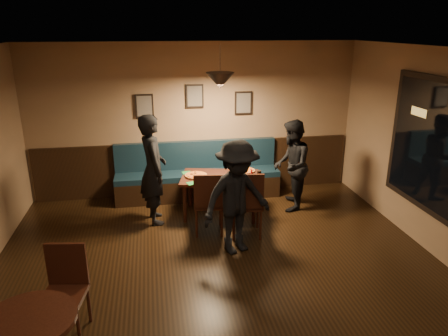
% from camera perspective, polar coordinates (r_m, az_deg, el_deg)
% --- Properties ---
extents(floor, '(7.00, 7.00, 0.00)m').
position_cam_1_polar(floor, '(5.18, 0.80, -17.45)').
color(floor, black).
rests_on(floor, ground).
extents(ceiling, '(7.00, 7.00, 0.00)m').
position_cam_1_polar(ceiling, '(4.19, 0.98, 15.22)').
color(ceiling, silver).
rests_on(ceiling, ground).
extents(wall_back, '(6.00, 0.00, 6.00)m').
position_cam_1_polar(wall_back, '(7.82, -3.94, 6.46)').
color(wall_back, '#8C704F').
rests_on(wall_back, ground).
extents(wainscot, '(5.88, 0.06, 1.00)m').
position_cam_1_polar(wainscot, '(8.03, -3.78, 0.13)').
color(wainscot, black).
rests_on(wainscot, ground).
extents(booth_bench, '(3.00, 0.60, 1.00)m').
position_cam_1_polar(booth_bench, '(7.78, -3.56, -0.50)').
color(booth_bench, '#0F232D').
rests_on(booth_bench, ground).
extents(window_glass, '(0.00, 2.40, 2.40)m').
position_cam_1_polar(window_glass, '(6.12, 27.97, 1.76)').
color(window_glass, black).
rests_on(window_glass, wall_right).
extents(picture_left, '(0.32, 0.04, 0.42)m').
position_cam_1_polar(picture_left, '(7.70, -10.71, 8.25)').
color(picture_left, black).
rests_on(picture_left, wall_back).
extents(picture_center, '(0.32, 0.04, 0.42)m').
position_cam_1_polar(picture_center, '(7.71, -3.99, 9.68)').
color(picture_center, black).
rests_on(picture_center, wall_back).
extents(picture_right, '(0.32, 0.04, 0.42)m').
position_cam_1_polar(picture_right, '(7.88, 2.63, 8.79)').
color(picture_right, black).
rests_on(picture_right, wall_back).
extents(pendant_lamp, '(0.44, 0.44, 0.25)m').
position_cam_1_polar(pendant_lamp, '(6.61, -0.53, 11.72)').
color(pendant_lamp, black).
rests_on(pendant_lamp, ceiling).
extents(dining_table, '(1.42, 1.08, 0.68)m').
position_cam_1_polar(dining_table, '(7.10, -0.49, -3.76)').
color(dining_table, black).
rests_on(dining_table, floor).
extents(chair_near_left, '(0.49, 0.49, 1.01)m').
position_cam_1_polar(chair_near_left, '(6.46, -2.10, -4.56)').
color(chair_near_left, black).
rests_on(chair_near_left, floor).
extents(chair_near_right, '(0.53, 0.53, 1.05)m').
position_cam_1_polar(chair_near_right, '(6.38, 3.05, -4.67)').
color(chair_near_right, '#311D0D').
rests_on(chair_near_right, floor).
extents(diner_left, '(0.52, 0.71, 1.78)m').
position_cam_1_polar(diner_left, '(6.78, -9.57, -0.20)').
color(diner_left, black).
rests_on(diner_left, floor).
extents(diner_right, '(0.83, 0.92, 1.57)m').
position_cam_1_polar(diner_right, '(7.29, 9.08, 0.33)').
color(diner_right, black).
rests_on(diner_right, floor).
extents(diner_front, '(1.20, 0.95, 1.63)m').
position_cam_1_polar(diner_front, '(5.80, 1.75, -4.04)').
color(diner_front, black).
rests_on(diner_front, floor).
extents(pizza_a, '(0.44, 0.44, 0.04)m').
position_cam_1_polar(pizza_a, '(6.99, -3.81, -0.99)').
color(pizza_a, orange).
rests_on(pizza_a, dining_table).
extents(pizza_b, '(0.37, 0.37, 0.04)m').
position_cam_1_polar(pizza_b, '(6.83, -0.28, -1.43)').
color(pizza_b, '#BF7424').
rests_on(pizza_b, dining_table).
extents(pizza_c, '(0.41, 0.41, 0.04)m').
position_cam_1_polar(pizza_c, '(7.22, 2.88, -0.33)').
color(pizza_c, gold).
rests_on(pizza_c, dining_table).
extents(soda_glass, '(0.08, 0.08, 0.15)m').
position_cam_1_polar(soda_glass, '(6.83, 4.75, -0.98)').
color(soda_glass, black).
rests_on(soda_glass, dining_table).
extents(tabasco_bottle, '(0.04, 0.04, 0.13)m').
position_cam_1_polar(tabasco_bottle, '(7.01, 3.74, -0.55)').
color(tabasco_bottle, '#8D0408').
rests_on(tabasco_bottle, dining_table).
extents(napkin_a, '(0.17, 0.17, 0.01)m').
position_cam_1_polar(napkin_a, '(7.18, -5.06, -0.64)').
color(napkin_a, '#1C6B2E').
rests_on(napkin_a, dining_table).
extents(napkin_b, '(0.18, 0.18, 0.01)m').
position_cam_1_polar(napkin_b, '(6.69, -4.37, -2.08)').
color(napkin_b, '#1E712B').
rests_on(napkin_b, dining_table).
extents(cutlery_set, '(0.20, 0.10, 0.00)m').
position_cam_1_polar(cutlery_set, '(6.63, 0.32, -2.24)').
color(cutlery_set, silver).
rests_on(cutlery_set, dining_table).
extents(cafe_chair_far, '(0.48, 0.48, 0.95)m').
position_cam_1_polar(cafe_chair_far, '(4.74, -20.91, -15.66)').
color(cafe_chair_far, '#321C0D').
rests_on(cafe_chair_far, floor).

